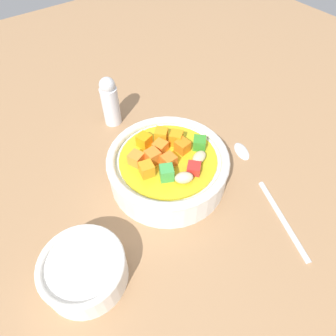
# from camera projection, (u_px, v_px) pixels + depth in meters

# --- Properties ---
(ground_plane) EXTENTS (1.40, 1.40, 0.02)m
(ground_plane) POSITION_uv_depth(u_px,v_px,m) (168.00, 183.00, 0.47)
(ground_plane) COLOR #9E754F
(soup_bowl_main) EXTENTS (0.17, 0.17, 0.07)m
(soup_bowl_main) POSITION_uv_depth(u_px,v_px,m) (168.00, 166.00, 0.44)
(soup_bowl_main) COLOR white
(soup_bowl_main) RESTS_ON ground_plane
(spoon) EXTENTS (0.21, 0.09, 0.01)m
(spoon) POSITION_uv_depth(u_px,v_px,m) (261.00, 181.00, 0.45)
(spoon) COLOR silver
(spoon) RESTS_ON ground_plane
(side_bowl_small) EXTENTS (0.10, 0.10, 0.04)m
(side_bowl_small) POSITION_uv_depth(u_px,v_px,m) (84.00, 270.00, 0.35)
(side_bowl_small) COLOR white
(side_bowl_small) RESTS_ON ground_plane
(pepper_shaker) EXTENTS (0.03, 0.03, 0.09)m
(pepper_shaker) POSITION_uv_depth(u_px,v_px,m) (112.00, 100.00, 0.51)
(pepper_shaker) COLOR silver
(pepper_shaker) RESTS_ON ground_plane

